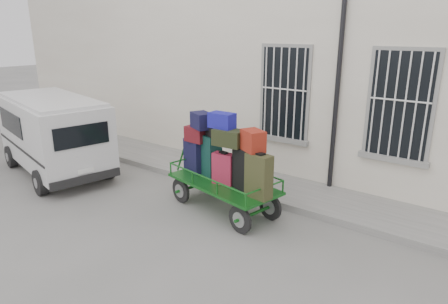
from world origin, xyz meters
The scene contains 5 objects.
ground centered at (0.00, 0.00, 0.00)m, with size 80.00×80.00×0.00m, color slate.
building centered at (0.00, 5.50, 3.00)m, with size 24.00×5.15×6.00m.
sidewalk centered at (0.00, 2.20, 0.07)m, with size 24.00×1.70×0.15m, color slate.
luggage_cart centered at (-0.50, 0.58, 1.13)m, with size 2.99×1.59×2.15m.
van centered at (-5.54, -0.25, 1.19)m, with size 4.37×2.56×2.07m.
Camera 1 is at (4.30, -5.75, 3.75)m, focal length 32.00 mm.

